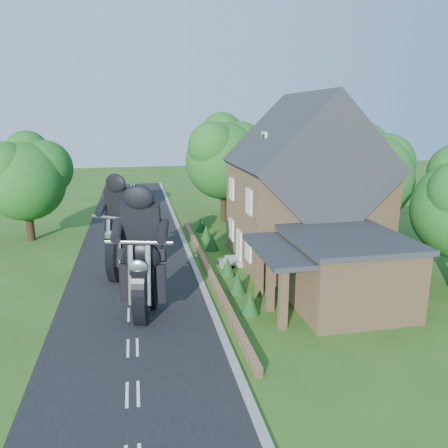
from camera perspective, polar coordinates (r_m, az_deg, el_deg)
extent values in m
plane|color=#285217|center=(20.85, -11.85, -11.53)|extent=(120.00, 120.00, 0.00)
cube|color=black|center=(20.85, -11.85, -11.50)|extent=(7.00, 80.00, 0.02)
cube|color=gray|center=(21.07, -1.71, -10.76)|extent=(0.30, 80.00, 0.12)
cube|color=#95724C|center=(25.68, -2.20, -5.75)|extent=(0.30, 22.00, 0.40)
cube|color=#95724C|center=(27.45, 10.27, 1.42)|extent=(8.00, 8.00, 6.00)
cube|color=#24262B|center=(26.97, 10.55, 7.65)|extent=(8.48, 8.64, 8.48)
cube|color=#95724C|center=(27.63, 14.83, 14.23)|extent=(0.60, 0.90, 1.60)
cube|color=white|center=(25.99, 5.28, 10.91)|extent=(0.12, 0.80, 0.90)
cube|color=black|center=(25.97, 5.15, 10.91)|extent=(0.04, 0.55, 0.65)
cube|color=white|center=(26.74, 1.97, -3.02)|extent=(0.10, 1.10, 2.10)
cube|color=gray|center=(26.95, 1.25, -4.89)|extent=(0.80, 1.60, 0.30)
cube|color=gray|center=(26.87, 0.20, -5.11)|extent=(0.80, 1.60, 0.15)
cube|color=white|center=(24.54, 3.17, -3.27)|extent=(0.10, 1.10, 1.40)
cube|color=black|center=(24.54, 3.13, -3.27)|extent=(0.04, 0.92, 1.22)
cube|color=white|center=(28.66, 0.95, -0.70)|extent=(0.10, 1.10, 1.40)
cube|color=black|center=(28.65, 0.92, -0.70)|extent=(0.04, 0.92, 1.22)
cube|color=white|center=(23.88, 3.26, 2.93)|extent=(0.10, 1.10, 1.40)
cube|color=black|center=(23.88, 3.21, 2.93)|extent=(0.04, 0.92, 1.22)
cube|color=white|center=(28.09, 0.98, 4.63)|extent=(0.10, 1.10, 1.40)
cube|color=black|center=(28.08, 0.94, 4.63)|extent=(0.04, 0.92, 1.22)
cube|color=#95724C|center=(21.69, 15.50, -6.14)|extent=(5.00, 5.60, 3.20)
cube|color=#24262B|center=(21.18, 15.80, -1.76)|extent=(5.30, 5.94, 0.24)
cube|color=#24262B|center=(20.08, 7.82, -3.31)|extent=(2.60, 5.32, 0.22)
cube|color=#95724C|center=(18.83, 7.73, -9.54)|extent=(0.35, 0.35, 2.80)
cube|color=#95724C|center=(20.41, 6.06, -7.58)|extent=(0.35, 0.35, 2.80)
cube|color=#95724C|center=(22.02, 4.66, -5.91)|extent=(0.35, 0.35, 2.80)
cylinder|color=black|center=(32.57, 18.39, 0.19)|extent=(0.56, 0.56, 3.00)
sphere|color=#174F16|center=(32.00, 18.82, 5.68)|extent=(6.00, 6.00, 6.00)
sphere|color=#174F16|center=(33.10, 20.47, 7.37)|extent=(4.32, 4.32, 4.32)
sphere|color=#174F16|center=(30.57, 18.13, 7.64)|extent=(3.72, 3.72, 3.72)
sphere|color=#174F16|center=(32.88, 18.22, 9.62)|extent=(3.30, 3.30, 3.30)
cylinder|color=black|center=(38.07, 9.58, 3.11)|extent=(0.56, 0.56, 3.60)
sphere|color=#174F16|center=(37.54, 9.82, 8.78)|extent=(7.20, 7.20, 7.20)
sphere|color=#174F16|center=(38.74, 11.77, 10.45)|extent=(5.18, 5.18, 5.18)
sphere|color=#174F16|center=(35.99, 8.64, 10.91)|extent=(4.46, 4.46, 4.46)
sphere|color=#174F16|center=(38.79, 9.34, 12.69)|extent=(3.96, 3.96, 3.96)
cylinder|color=black|center=(37.34, 0.38, 2.94)|extent=(0.56, 0.56, 3.40)
sphere|color=#174F16|center=(36.83, 0.39, 8.23)|extent=(6.40, 6.40, 6.40)
sphere|color=#174F16|center=(37.69, 2.36, 9.81)|extent=(4.61, 4.61, 4.61)
sphere|color=#174F16|center=(35.57, -1.07, 10.09)|extent=(3.97, 3.97, 3.97)
sphere|color=#174F16|center=(37.94, 0.14, 11.79)|extent=(3.52, 3.52, 3.52)
cylinder|color=black|center=(34.51, -23.66, 0.30)|extent=(0.56, 0.56, 2.80)
sphere|color=#174F16|center=(33.99, -24.15, 5.12)|extent=(5.60, 5.60, 5.60)
sphere|color=#174F16|center=(34.18, -22.02, 6.79)|extent=(4.03, 4.03, 4.03)
sphere|color=#174F16|center=(33.28, -26.30, 6.68)|extent=(3.47, 3.47, 3.47)
sphere|color=#174F16|center=(34.85, -23.92, 8.59)|extent=(3.08, 3.08, 3.08)
cone|color=#113613|center=(20.30, 3.44, -10.26)|extent=(0.90, 0.90, 1.10)
cone|color=#113613|center=(22.53, 1.79, -7.70)|extent=(0.90, 0.90, 1.10)
cone|color=#113613|center=(24.81, 0.46, -5.61)|extent=(0.90, 0.90, 1.10)
cone|color=#113613|center=(29.48, -1.56, -2.40)|extent=(0.90, 0.90, 1.10)
cone|color=#113613|center=(31.85, -2.34, -1.15)|extent=(0.90, 0.90, 1.10)
cone|color=#113613|center=(34.24, -3.01, -0.08)|extent=(0.90, 0.90, 1.10)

